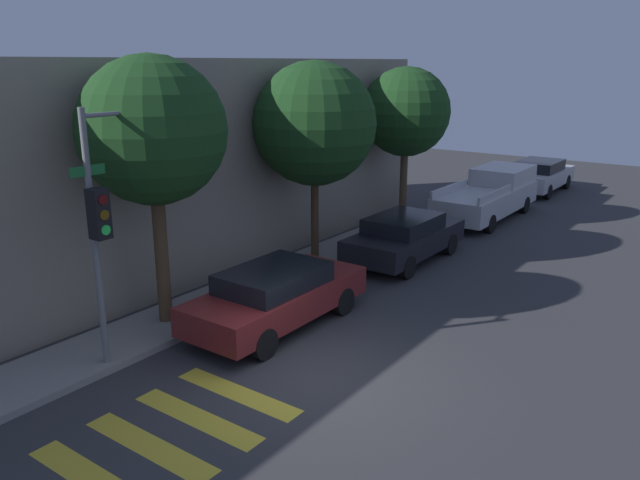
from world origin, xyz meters
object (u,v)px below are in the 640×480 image
Objects in this scene: traffic_light_pole at (113,196)px; sedan_middle at (405,237)px; sedan_near_corner at (277,295)px; tree_midblock at (315,124)px; pickup_truck at (490,194)px; sedan_far_end at (539,175)px; tree_far_end at (406,112)px; tree_near_corner at (153,132)px.

traffic_light_pole is 9.24m from sedan_middle.
sedan_middle reaches higher than sedan_near_corner.
tree_midblock is at bearing 5.85° from traffic_light_pole.
sedan_far_end is at bearing 0.00° from pickup_truck.
pickup_truck is at bearing -33.02° from tree_far_end.
sedan_near_corner is 10.06m from tree_far_end.
sedan_near_corner is at bearing -180.00° from sedan_middle.
sedan_middle is 0.95× the size of sedan_far_end.
sedan_far_end is at bearing -5.81° from tree_near_corner.
traffic_light_pole is at bearing -176.61° from tree_far_end.
pickup_truck is 0.99× the size of tree_near_corner.
sedan_near_corner is 0.79× the size of tree_midblock.
tree_far_end is (12.32, 0.73, 0.67)m from traffic_light_pole.
traffic_light_pole reaches higher than sedan_middle.
sedan_far_end is 0.79× the size of tree_near_corner.
traffic_light_pole is 0.84× the size of tree_near_corner.
sedan_middle is at bearing -8.20° from traffic_light_pole.
pickup_truck is (15.39, -1.27, -2.41)m from traffic_light_pole.
traffic_light_pole is at bearing 176.59° from sedan_far_end.
tree_near_corner reaches higher than traffic_light_pole.
tree_far_end reaches higher than sedan_near_corner.
tree_far_end is at bearing 12.10° from sedan_near_corner.
tree_midblock is 5.20m from tree_far_end.
tree_near_corner reaches higher than sedan_near_corner.
tree_near_corner is (-19.63, 2.00, 3.49)m from sedan_far_end.
sedan_far_end is at bearing 0.00° from sedan_middle.
tree_far_end is at bearing 3.39° from traffic_light_pole.
pickup_truck reaches higher than sedan_far_end.
sedan_near_corner is at bearing -167.90° from tree_far_end.
traffic_light_pole is 1.12× the size of sedan_middle.
tree_far_end is at bearing 146.98° from pickup_truck.
pickup_truck is at bearing -13.57° from tree_midblock.
tree_near_corner reaches higher than sedan_far_end.
tree_near_corner is at bearing 174.19° from sedan_far_end.
sedan_far_end reaches higher than sedan_near_corner.
tree_near_corner is at bearing 125.10° from sedan_near_corner.
sedan_far_end is 20.04m from tree_near_corner.
tree_near_corner reaches higher than tree_midblock.
sedan_far_end is 9.69m from tree_far_end.
sedan_middle is at bearing -180.00° from sedan_far_end.
sedan_far_end reaches higher than sedan_middle.
traffic_light_pole is at bearing 171.80° from sedan_middle.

